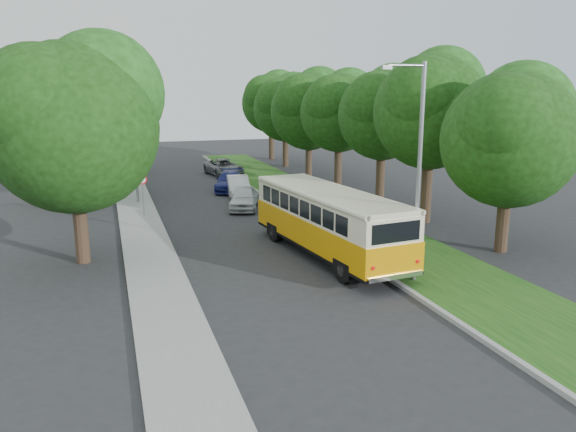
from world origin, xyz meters
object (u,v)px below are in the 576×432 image
object	(u,v)px
lamppost_near	(417,167)
car_blue	(230,181)
vintage_bus	(328,223)
car_grey	(224,167)
car_white	(238,186)
car_silver	(244,198)
lamppost_far	(133,138)

from	to	relation	value
lamppost_near	car_blue	bearing A→B (deg)	96.03
vintage_bus	car_blue	size ratio (longest dim) A/B	2.17
vintage_bus	car_grey	bearing A→B (deg)	82.16
lamppost_near	car_white	bearing A→B (deg)	96.22
car_silver	car_grey	world-z (taller)	car_grey
lamppost_near	vintage_bus	world-z (taller)	lamppost_near
vintage_bus	car_grey	distance (m)	24.51
car_grey	vintage_bus	bearing A→B (deg)	-98.45
lamppost_near	car_blue	distance (m)	21.83
lamppost_far	car_white	world-z (taller)	lamppost_far
lamppost_far	car_white	xyz separation A→B (m)	(6.78, 0.95, -3.45)
lamppost_far	car_silver	xyz separation A→B (m)	(6.10, -3.61, -3.43)
car_silver	car_white	bearing A→B (deg)	99.12
car_silver	car_grey	distance (m)	13.83
lamppost_far	car_blue	bearing A→B (deg)	23.56
lamppost_far	vintage_bus	distance (m)	16.28
lamppost_near	car_blue	world-z (taller)	lamppost_near
lamppost_near	vintage_bus	distance (m)	5.32
lamppost_near	car_white	world-z (taller)	lamppost_near
car_white	car_blue	distance (m)	1.95
vintage_bus	car_silver	world-z (taller)	vintage_bus
lamppost_far	car_blue	world-z (taller)	lamppost_far
lamppost_near	car_silver	xyz separation A→B (m)	(-2.80, 14.89, -3.69)
car_silver	car_grey	size ratio (longest dim) A/B	0.81
car_grey	car_blue	bearing A→B (deg)	-105.60
car_white	car_grey	world-z (taller)	car_grey
car_silver	lamppost_near	bearing A→B (deg)	-61.74
vintage_bus	car_white	bearing A→B (deg)	84.89
lamppost_near	lamppost_far	world-z (taller)	lamppost_near
car_silver	car_blue	xyz separation A→B (m)	(0.54, 6.51, -0.02)
car_silver	lamppost_far	bearing A→B (deg)	167.01
lamppost_far	car_white	size ratio (longest dim) A/B	1.86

